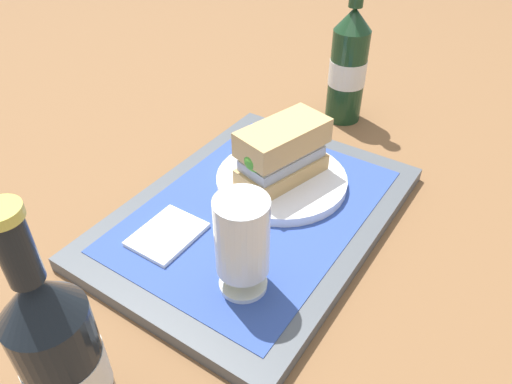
{
  "coord_description": "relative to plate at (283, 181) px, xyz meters",
  "views": [
    {
      "loc": [
        0.43,
        0.28,
        0.45
      ],
      "look_at": [
        0.0,
        0.0,
        0.05
      ],
      "focal_mm": 34.16,
      "sensor_mm": 36.0,
      "label": 1
    }
  ],
  "objects": [
    {
      "name": "ground_plane",
      "position": [
        0.07,
        -0.0,
        -0.03
      ],
      "size": [
        3.0,
        3.0,
        0.0
      ],
      "primitive_type": "plane",
      "color": "brown"
    },
    {
      "name": "tray",
      "position": [
        0.07,
        -0.0,
        -0.02
      ],
      "size": [
        0.44,
        0.32,
        0.02
      ],
      "primitive_type": "cube",
      "color": "#4C5156",
      "rests_on": "ground_plane"
    },
    {
      "name": "placemat",
      "position": [
        0.07,
        -0.0,
        -0.01
      ],
      "size": [
        0.38,
        0.27,
        0.0
      ],
      "primitive_type": "cube",
      "color": "#2D4793",
      "rests_on": "tray"
    },
    {
      "name": "plate",
      "position": [
        0.0,
        0.0,
        0.0
      ],
      "size": [
        0.19,
        0.19,
        0.01
      ],
      "primitive_type": "cylinder",
      "color": "white",
      "rests_on": "placemat"
    },
    {
      "name": "sandwich",
      "position": [
        0.0,
        -0.0,
        0.05
      ],
      "size": [
        0.14,
        0.1,
        0.08
      ],
      "rotation": [
        0.0,
        0.0,
        -0.26
      ],
      "color": "tan",
      "rests_on": "plate"
    },
    {
      "name": "beer_glass",
      "position": [
        0.19,
        0.06,
        0.06
      ],
      "size": [
        0.06,
        0.06,
        0.12
      ],
      "color": "silver",
      "rests_on": "placemat"
    },
    {
      "name": "napkin_folded",
      "position": [
        0.18,
        -0.07,
        -0.0
      ],
      "size": [
        0.09,
        0.07,
        0.01
      ],
      "primitive_type": "cube",
      "color": "white",
      "rests_on": "placemat"
    },
    {
      "name": "beer_bottle",
      "position": [
        0.39,
        0.03,
        0.08
      ],
      "size": [
        0.07,
        0.07,
        0.27
      ],
      "color": "black",
      "rests_on": "ground_plane"
    },
    {
      "name": "second_bottle",
      "position": [
        -0.26,
        -0.03,
        0.08
      ],
      "size": [
        0.07,
        0.07,
        0.27
      ],
      "color": "#19381E",
      "rests_on": "ground_plane"
    }
  ]
}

